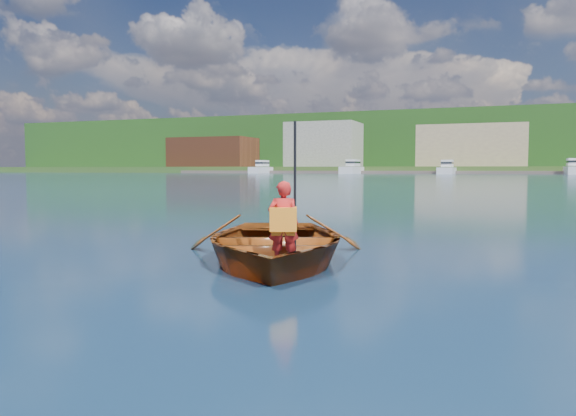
{
  "coord_description": "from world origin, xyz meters",
  "views": [
    {
      "loc": [
        2.87,
        -8.03,
        1.34
      ],
      "look_at": [
        0.07,
        -0.61,
        0.78
      ],
      "focal_mm": 35.0,
      "sensor_mm": 36.0,
      "label": 1
    }
  ],
  "objects_px": {
    "rowboat": "(274,243)",
    "dock": "(444,172)",
    "child_paddler": "(284,222)",
    "marina_yachts": "(500,169)"
  },
  "relations": [
    {
      "from": "dock",
      "to": "rowboat",
      "type": "bearing_deg",
      "value": -85.77
    },
    {
      "from": "rowboat",
      "to": "child_paddler",
      "type": "bearing_deg",
      "value": -59.81
    },
    {
      "from": "child_paddler",
      "to": "dock",
      "type": "height_order",
      "value": "child_paddler"
    },
    {
      "from": "rowboat",
      "to": "dock",
      "type": "distance_m",
      "value": 149.01
    },
    {
      "from": "rowboat",
      "to": "child_paddler",
      "type": "distance_m",
      "value": 0.99
    },
    {
      "from": "dock",
      "to": "marina_yachts",
      "type": "height_order",
      "value": "marina_yachts"
    },
    {
      "from": "dock",
      "to": "child_paddler",
      "type": "bearing_deg",
      "value": -85.62
    },
    {
      "from": "child_paddler",
      "to": "marina_yachts",
      "type": "xyz_separation_m",
      "value": [
        2.76,
        144.73,
        0.72
      ]
    },
    {
      "from": "marina_yachts",
      "to": "dock",
      "type": "bearing_deg",
      "value": 161.84
    },
    {
      "from": "dock",
      "to": "marina_yachts",
      "type": "xyz_separation_m",
      "value": [
        14.21,
        -4.66,
        0.97
      ]
    }
  ]
}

